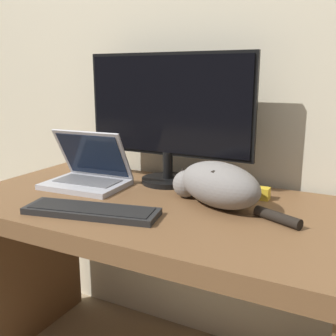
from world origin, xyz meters
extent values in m
cube|color=beige|center=(0.00, 0.77, 1.30)|extent=(6.40, 0.06, 2.60)
cube|color=brown|center=(0.00, 0.36, 0.72)|extent=(1.35, 0.71, 0.06)
cube|color=brown|center=(-0.64, 0.36, 0.34)|extent=(0.04, 0.65, 0.69)
cylinder|color=black|center=(-0.06, 0.59, 0.76)|extent=(0.21, 0.21, 0.02)
cylinder|color=black|center=(-0.06, 0.59, 0.82)|extent=(0.04, 0.04, 0.11)
cube|color=black|center=(-0.06, 0.60, 1.06)|extent=(0.69, 0.02, 0.39)
cube|color=black|center=(-0.06, 0.58, 1.06)|extent=(0.67, 0.01, 0.37)
cube|color=#B7B7BC|center=(-0.31, 0.39, 0.76)|extent=(0.31, 0.24, 0.02)
cube|color=slate|center=(-0.31, 0.40, 0.77)|extent=(0.25, 0.14, 0.00)
cube|color=#B7B7BC|center=(-0.31, 0.45, 0.86)|extent=(0.31, 0.13, 0.20)
cube|color=black|center=(-0.31, 0.44, 0.86)|extent=(0.28, 0.11, 0.17)
cube|color=black|center=(-0.10, 0.16, 0.76)|extent=(0.44, 0.21, 0.02)
cube|color=black|center=(-0.10, 0.16, 0.77)|extent=(0.40, 0.18, 0.00)
ellipsoid|color=gray|center=(0.23, 0.41, 0.82)|extent=(0.36, 0.29, 0.15)
ellipsoid|color=black|center=(0.24, 0.41, 0.86)|extent=(0.18, 0.18, 0.06)
sphere|color=gray|center=(0.09, 0.45, 0.79)|extent=(0.10, 0.10, 0.10)
cone|color=black|center=(0.07, 0.46, 0.83)|extent=(0.04, 0.04, 0.03)
cone|color=black|center=(0.11, 0.44, 0.83)|extent=(0.04, 0.04, 0.03)
cylinder|color=black|center=(0.43, 0.35, 0.76)|extent=(0.15, 0.09, 0.03)
cube|color=gold|center=(0.34, 0.55, 0.77)|extent=(0.04, 0.04, 0.04)
camera|label=1|loc=(0.64, -0.76, 1.17)|focal=42.00mm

